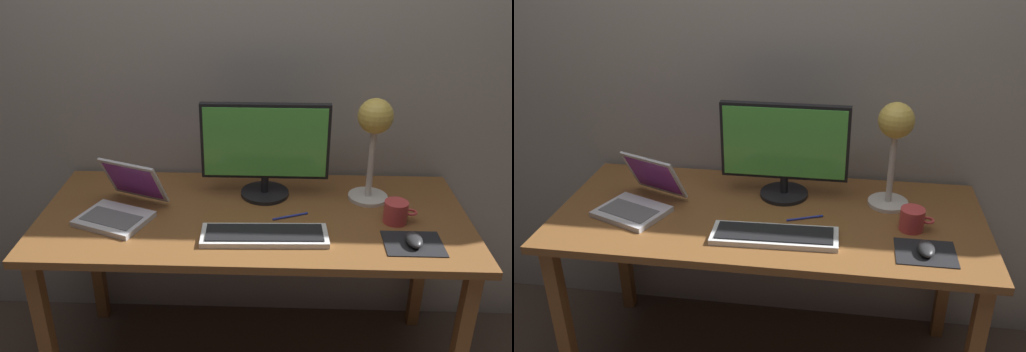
# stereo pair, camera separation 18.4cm
# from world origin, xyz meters

# --- Properties ---
(back_wall) EXTENTS (4.80, 0.06, 2.60)m
(back_wall) POSITION_xyz_m (0.00, 0.40, 1.30)
(back_wall) COLOR #9E998E
(back_wall) RESTS_ON ground
(desk) EXTENTS (1.60, 0.70, 0.74)m
(desk) POSITION_xyz_m (0.00, 0.00, 0.66)
(desk) COLOR brown
(desk) RESTS_ON ground
(monitor) EXTENTS (0.50, 0.19, 0.38)m
(monitor) POSITION_xyz_m (0.04, 0.15, 0.95)
(monitor) COLOR black
(monitor) RESTS_ON desk
(keyboard_main) EXTENTS (0.44, 0.15, 0.03)m
(keyboard_main) POSITION_xyz_m (0.05, -0.17, 0.75)
(keyboard_main) COLOR silver
(keyboard_main) RESTS_ON desk
(laptop) EXTENTS (0.33, 0.35, 0.19)m
(laptop) POSITION_xyz_m (-0.48, -0.02, 0.80)
(laptop) COLOR silver
(laptop) RESTS_ON desk
(desk_lamp) EXTENTS (0.15, 0.15, 0.41)m
(desk_lamp) POSITION_xyz_m (0.45, 0.14, 1.03)
(desk_lamp) COLOR beige
(desk_lamp) RESTS_ON desk
(mousepad) EXTENTS (0.20, 0.16, 0.00)m
(mousepad) POSITION_xyz_m (0.55, -0.19, 0.74)
(mousepad) COLOR black
(mousepad) RESTS_ON desk
(mouse) EXTENTS (0.06, 0.10, 0.03)m
(mouse) POSITION_xyz_m (0.55, -0.20, 0.76)
(mouse) COLOR #28282B
(mouse) RESTS_ON mousepad
(coffee_mug) EXTENTS (0.12, 0.09, 0.08)m
(coffee_mug) POSITION_xyz_m (0.52, -0.04, 0.78)
(coffee_mug) COLOR #CC3F3F
(coffee_mug) RESTS_ON desk
(pen) EXTENTS (0.13, 0.06, 0.01)m
(pen) POSITION_xyz_m (0.14, -0.02, 0.74)
(pen) COLOR #2633A5
(pen) RESTS_ON desk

